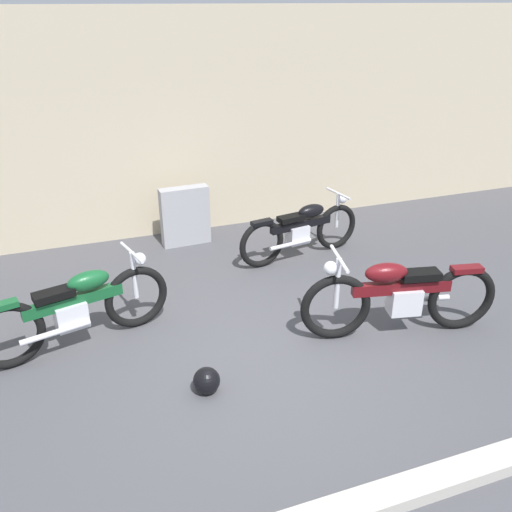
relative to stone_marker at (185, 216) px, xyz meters
name	(u,v)px	position (x,y,z in m)	size (l,w,h in m)	color
ground_plane	(270,363)	(0.12, -3.28, -0.45)	(40.00, 40.00, 0.00)	#47474C
building_wall	(179,125)	(0.12, 0.65, 1.23)	(18.00, 0.30, 3.36)	beige
curb_strip	(362,505)	(0.12, -5.17, -0.39)	(18.00, 0.24, 0.12)	#B7B2A8
stone_marker	(185,216)	(0.00, 0.00, 0.00)	(0.74, 0.20, 0.90)	#9E9EA3
helmet	(207,381)	(-0.61, -3.49, -0.32)	(0.26, 0.26, 0.26)	black
motorcycle_maroon	(399,296)	(1.66, -3.22, 0.03)	(2.21, 0.74, 1.00)	black
motorcycle_green	(77,308)	(-1.70, -2.26, 0.01)	(2.08, 0.78, 0.95)	black
motorcycle_black	(302,230)	(1.47, -1.04, -0.02)	(1.97, 0.61, 0.89)	black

